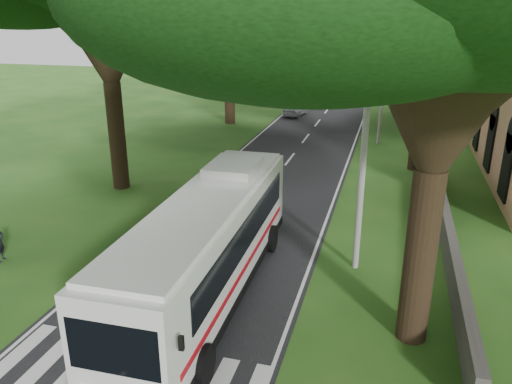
# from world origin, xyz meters

# --- Properties ---
(ground) EXTENTS (140.00, 140.00, 0.00)m
(ground) POSITION_xyz_m (0.00, 0.00, 0.00)
(ground) COLOR #1E4D16
(ground) RESTS_ON ground
(road) EXTENTS (8.00, 120.00, 0.04)m
(road) POSITION_xyz_m (0.00, 25.00, 0.01)
(road) COLOR black
(road) RESTS_ON ground
(crosswalk) EXTENTS (8.00, 3.00, 0.01)m
(crosswalk) POSITION_xyz_m (0.00, -2.00, 0.00)
(crosswalk) COLOR silver
(crosswalk) RESTS_ON ground
(property_wall) EXTENTS (0.35, 50.00, 1.20)m
(property_wall) POSITION_xyz_m (9.00, 24.00, 0.60)
(property_wall) COLOR #383533
(property_wall) RESTS_ON ground
(pole_near) EXTENTS (1.60, 0.24, 8.00)m
(pole_near) POSITION_xyz_m (5.50, 6.00, 4.18)
(pole_near) COLOR gray
(pole_near) RESTS_ON ground
(pole_mid) EXTENTS (1.60, 0.24, 8.00)m
(pole_mid) POSITION_xyz_m (5.50, 26.00, 4.18)
(pole_mid) COLOR gray
(pole_mid) RESTS_ON ground
(pole_far) EXTENTS (1.60, 0.24, 8.00)m
(pole_far) POSITION_xyz_m (5.50, 46.00, 4.18)
(pole_far) COLOR gray
(pole_far) RESTS_ON ground
(coach_bus) EXTENTS (3.07, 12.39, 3.64)m
(coach_bus) POSITION_xyz_m (0.80, 2.59, 1.96)
(coach_bus) COLOR white
(coach_bus) RESTS_ON ground
(distant_car_a) EXTENTS (2.06, 3.98, 1.29)m
(distant_car_a) POSITION_xyz_m (-2.57, 34.83, 0.68)
(distant_car_a) COLOR silver
(distant_car_a) RESTS_ON road
(distant_car_b) EXTENTS (2.84, 4.60, 1.43)m
(distant_car_b) POSITION_xyz_m (-2.95, 57.78, 0.74)
(distant_car_b) COLOR navy
(distant_car_b) RESTS_ON road
(distant_car_c) EXTENTS (3.48, 5.56, 1.50)m
(distant_car_c) POSITION_xyz_m (2.35, 65.98, 0.78)
(distant_car_c) COLOR maroon
(distant_car_c) RESTS_ON road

